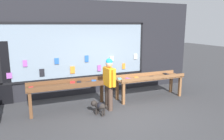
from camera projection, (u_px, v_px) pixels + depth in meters
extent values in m
plane|color=#38383A|center=(125.00, 114.00, 6.53)|extent=(40.00, 40.00, 0.00)
cube|color=black|center=(98.00, 48.00, 8.34)|extent=(8.10, 0.20, 3.49)
cube|color=gray|center=(79.00, 51.00, 7.93)|extent=(5.21, 0.03, 1.97)
cube|color=black|center=(78.00, 23.00, 7.73)|extent=(5.29, 0.06, 0.08)
cube|color=black|center=(79.00, 77.00, 8.13)|extent=(5.29, 0.06, 0.08)
cube|color=black|center=(141.00, 48.00, 8.92)|extent=(0.08, 0.06, 1.97)
cube|color=#994CA5|center=(9.00, 76.00, 7.15)|extent=(0.17, 0.03, 0.19)
cube|color=#994CA5|center=(25.00, 63.00, 7.26)|extent=(0.14, 0.03, 0.22)
cube|color=black|center=(42.00, 73.00, 7.53)|extent=(0.17, 0.03, 0.26)
cube|color=#2659B2|center=(57.00, 61.00, 7.65)|extent=(0.15, 0.03, 0.21)
cube|color=orange|center=(73.00, 70.00, 7.94)|extent=(0.17, 0.03, 0.26)
cube|color=#2659B2|center=(87.00, 59.00, 8.06)|extent=(0.14, 0.03, 0.24)
cube|color=#994CA5|center=(99.00, 68.00, 8.33)|extent=(0.13, 0.03, 0.23)
cube|color=silver|center=(112.00, 59.00, 8.46)|extent=(0.16, 0.03, 0.19)
cube|color=orange|center=(124.00, 66.00, 8.72)|extent=(0.12, 0.03, 0.22)
cube|color=silver|center=(136.00, 56.00, 8.85)|extent=(0.13, 0.03, 0.21)
cube|color=brown|center=(30.00, 106.00, 6.14)|extent=(0.09, 0.09, 0.77)
cube|color=brown|center=(107.00, 96.00, 6.99)|extent=(0.09, 0.09, 0.77)
cube|color=brown|center=(30.00, 100.00, 6.60)|extent=(0.09, 0.09, 0.77)
cube|color=brown|center=(102.00, 91.00, 7.46)|extent=(0.09, 0.09, 0.77)
cube|color=brown|center=(69.00, 85.00, 6.71)|extent=(2.52, 0.70, 0.04)
cube|color=brown|center=(71.00, 86.00, 6.42)|extent=(2.51, 0.09, 0.12)
cube|color=brown|center=(67.00, 81.00, 6.98)|extent=(2.51, 0.09, 0.12)
cube|color=red|center=(31.00, 88.00, 6.36)|extent=(0.14, 0.21, 0.02)
cube|color=#5999A5|center=(39.00, 88.00, 6.27)|extent=(0.17, 0.21, 0.02)
cube|color=red|center=(49.00, 88.00, 6.33)|extent=(0.19, 0.24, 0.03)
cube|color=yellow|center=(58.00, 86.00, 6.48)|extent=(0.15, 0.21, 0.03)
cube|color=#5999A5|center=(65.00, 86.00, 6.49)|extent=(0.19, 0.25, 0.02)
cube|color=red|center=(73.00, 82.00, 6.96)|extent=(0.20, 0.25, 0.03)
cube|color=black|center=(79.00, 82.00, 6.94)|extent=(0.19, 0.25, 0.03)
cube|color=black|center=(89.00, 83.00, 6.90)|extent=(0.14, 0.20, 0.02)
cube|color=#2659B2|center=(94.00, 81.00, 7.10)|extent=(0.20, 0.24, 0.03)
cube|color=#338C4C|center=(103.00, 82.00, 7.01)|extent=(0.17, 0.22, 0.02)
cube|color=brown|center=(123.00, 94.00, 7.23)|extent=(0.09, 0.09, 0.73)
cube|color=brown|center=(180.00, 86.00, 8.09)|extent=(0.09, 0.09, 0.73)
cube|color=brown|center=(117.00, 90.00, 7.71)|extent=(0.09, 0.09, 0.73)
cube|color=brown|center=(171.00, 83.00, 8.56)|extent=(0.09, 0.09, 0.73)
cube|color=brown|center=(150.00, 78.00, 7.82)|extent=(2.52, 0.71, 0.04)
cube|color=brown|center=(154.00, 78.00, 7.52)|extent=(2.51, 0.09, 0.12)
cube|color=brown|center=(145.00, 74.00, 8.09)|extent=(2.51, 0.09, 0.12)
cube|color=#5999A5|center=(120.00, 79.00, 7.53)|extent=(0.18, 0.25, 0.03)
cube|color=#994CA5|center=(128.00, 78.00, 7.59)|extent=(0.17, 0.21, 0.02)
cube|color=orange|center=(136.00, 77.00, 7.74)|extent=(0.20, 0.23, 0.02)
cube|color=yellow|center=(149.00, 78.00, 7.63)|extent=(0.14, 0.20, 0.03)
cube|color=black|center=(153.00, 77.00, 7.82)|extent=(0.15, 0.23, 0.02)
cube|color=silver|center=(164.00, 77.00, 7.81)|extent=(0.19, 0.22, 0.03)
cube|color=black|center=(166.00, 74.00, 8.24)|extent=(0.15, 0.23, 0.03)
cube|color=#2659B2|center=(177.00, 75.00, 8.12)|extent=(0.15, 0.23, 0.02)
cylinder|color=#4C382D|center=(110.00, 98.00, 6.70)|extent=(0.14, 0.14, 0.78)
cylinder|color=#4C382D|center=(108.00, 97.00, 6.83)|extent=(0.14, 0.14, 0.78)
cube|color=orange|center=(109.00, 77.00, 6.63)|extent=(0.26, 0.46, 0.55)
cylinder|color=orange|center=(114.00, 78.00, 6.39)|extent=(0.09, 0.09, 0.53)
cylinder|color=orange|center=(105.00, 75.00, 6.87)|extent=(0.09, 0.09, 0.53)
sphere|color=tan|center=(109.00, 64.00, 6.55)|extent=(0.21, 0.21, 0.21)
sphere|color=#19A5E0|center=(109.00, 62.00, 6.54)|extent=(0.20, 0.20, 0.20)
ellipsoid|color=black|center=(100.00, 106.00, 6.36)|extent=(0.38, 0.42, 0.19)
ellipsoid|color=black|center=(100.00, 106.00, 6.36)|extent=(0.30, 0.30, 0.20)
sphere|color=black|center=(94.00, 103.00, 6.47)|extent=(0.18, 0.18, 0.18)
cylinder|color=black|center=(106.00, 106.00, 6.25)|extent=(0.08, 0.09, 0.12)
cylinder|color=black|center=(98.00, 111.00, 6.50)|extent=(0.04, 0.04, 0.19)
cylinder|color=black|center=(96.00, 112.00, 6.42)|extent=(0.04, 0.04, 0.19)
cylinder|color=black|center=(104.00, 112.00, 6.38)|extent=(0.04, 0.04, 0.19)
cylinder|color=black|center=(102.00, 114.00, 6.30)|extent=(0.04, 0.04, 0.19)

